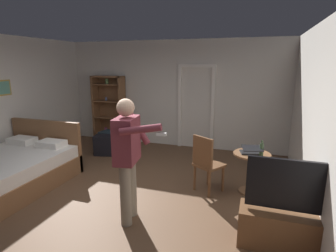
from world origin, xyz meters
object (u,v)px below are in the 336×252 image
object	(u,v)px
bookshelf	(109,107)
bed	(11,169)
suitcase_small	(106,145)
person_blue_shirt	(128,152)
side_table	(251,166)
wooden_chair	(206,162)
bottle_on_table	(262,149)
laptop	(251,151)
suitcase_dark	(112,141)
tv_flatscreen	(290,224)

from	to	relation	value
bookshelf	bed	bearing A→B (deg)	-93.92
suitcase_small	bookshelf	bearing A→B (deg)	101.91
person_blue_shirt	side_table	bearing A→B (deg)	41.67
wooden_chair	person_blue_shirt	size ratio (longest dim) A/B	0.58
side_table	suitcase_small	xyz separation A→B (m)	(-3.35, 0.93, -0.23)
bed	wooden_chair	bearing A→B (deg)	14.19
wooden_chair	person_blue_shirt	bearing A→B (deg)	-125.80
side_table	bottle_on_table	size ratio (longest dim) A/B	2.73
bed	laptop	xyz separation A→B (m)	(4.06, 1.03, 0.45)
suitcase_dark	bed	bearing A→B (deg)	-100.02
bottle_on_table	person_blue_shirt	world-z (taller)	person_blue_shirt
bookshelf	suitcase_small	xyz separation A→B (m)	(0.52, -1.10, -0.74)
laptop	suitcase_dark	distance (m)	3.67
person_blue_shirt	suitcase_dark	distance (m)	3.35
bookshelf	suitcase_small	world-z (taller)	bookshelf
suitcase_dark	suitcase_small	distance (m)	0.37
wooden_chair	suitcase_dark	xyz separation A→B (m)	(-2.68, 1.52, -0.31)
suitcase_small	suitcase_dark	bearing A→B (deg)	85.14
laptop	person_blue_shirt	world-z (taller)	person_blue_shirt
laptop	suitcase_small	size ratio (longest dim) A/B	0.73
bed	bookshelf	xyz separation A→B (m)	(0.21, 3.10, 0.68)
suitcase_dark	bottle_on_table	bearing A→B (deg)	-15.27
suitcase_dark	suitcase_small	world-z (taller)	same
laptop	bed	bearing A→B (deg)	-165.78
tv_flatscreen	person_blue_shirt	distance (m)	2.17
bookshelf	laptop	xyz separation A→B (m)	(3.85, -2.07, -0.23)
person_blue_shirt	tv_flatscreen	bearing A→B (deg)	1.35
tv_flatscreen	bottle_on_table	distance (m)	1.40
bed	suitcase_dark	distance (m)	2.46
bed	bottle_on_table	size ratio (longest dim) A/B	7.92
tv_flatscreen	side_table	bearing A→B (deg)	110.02
bed	bookshelf	size ratio (longest dim) A/B	1.12
bed	wooden_chair	world-z (taller)	bed
bottle_on_table	side_table	bearing A→B (deg)	150.26
side_table	person_blue_shirt	xyz separation A→B (m)	(-1.57, -1.40, 0.53)
side_table	suitcase_small	world-z (taller)	side_table
wooden_chair	person_blue_shirt	xyz separation A→B (m)	(-0.85, -1.17, 0.46)
laptop	bottle_on_table	world-z (taller)	bottle_on_table
suitcase_small	bed	bearing A→B (deg)	-123.51
bookshelf	bottle_on_table	bearing A→B (deg)	-27.80
side_table	person_blue_shirt	size ratio (longest dim) A/B	0.41
bookshelf	side_table	xyz separation A→B (m)	(3.87, -2.03, -0.51)
bookshelf	tv_flatscreen	xyz separation A→B (m)	(4.36, -3.38, -0.67)
person_blue_shirt	bed	bearing A→B (deg)	172.61
bed	bookshelf	distance (m)	3.18
bookshelf	suitcase_dark	distance (m)	1.14
bookshelf	laptop	world-z (taller)	bookshelf
bed	suitcase_small	distance (m)	2.13
bookshelf	side_table	world-z (taller)	bookshelf
side_table	wooden_chair	xyz separation A→B (m)	(-0.72, -0.22, 0.08)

